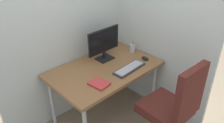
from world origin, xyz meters
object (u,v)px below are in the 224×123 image
at_px(monitor, 104,43).
at_px(pen_holder, 132,48).
at_px(office_chair, 174,105).
at_px(keyboard, 129,68).
at_px(mouse, 145,58).
at_px(notebook, 99,84).

distance_m(monitor, pen_holder, 0.44).
relative_size(office_chair, keyboard, 2.48).
relative_size(office_chair, mouse, 10.00).
bearing_deg(monitor, notebook, -137.64).
distance_m(keyboard, mouse, 0.32).
bearing_deg(keyboard, pen_holder, 37.43).
bearing_deg(office_chair, notebook, 126.06).
distance_m(mouse, pen_holder, 0.25).
distance_m(pen_holder, notebook, 0.85).
xyz_separation_m(monitor, notebook, (-0.42, -0.38, -0.21)).
height_order(keyboard, notebook, keyboard).
relative_size(monitor, notebook, 2.35).
height_order(monitor, pen_holder, monitor).
bearing_deg(mouse, pen_holder, 89.35).
bearing_deg(pen_holder, mouse, -98.95).
height_order(mouse, pen_holder, pen_holder).
relative_size(mouse, notebook, 0.54).
distance_m(office_chair, keyboard, 0.64).
height_order(mouse, notebook, mouse).
relative_size(pen_holder, notebook, 0.81).
bearing_deg(office_chair, mouse, 64.16).
xyz_separation_m(monitor, pen_holder, (0.39, -0.12, -0.17)).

